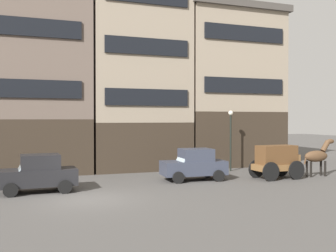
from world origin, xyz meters
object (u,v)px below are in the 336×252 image
Objects in this scene: draft_horse at (317,156)px; streetlamp_curbside at (231,132)px; fire_hydrant_curbside at (218,166)px; sedan_dark at (194,165)px; sedan_light at (38,173)px; cargo_wagon at (277,159)px.

draft_horse is 5.74m from streetlamp_curbside.
streetlamp_curbside is 4.96× the size of fire_hydrant_curbside.
sedan_dark is 4.56× the size of fire_hydrant_curbside.
draft_horse is 0.63× the size of sedan_light.
draft_horse is at bearing 0.02° from cargo_wagon.
fire_hydrant_curbside is (2.82, 2.55, -0.49)m from sedan_dark.
streetlamp_curbside is (-0.89, 4.04, 1.52)m from cargo_wagon.
sedan_light is 4.52× the size of fire_hydrant_curbside.
sedan_light is 0.91× the size of streetlamp_curbside.
streetlamp_curbside is at bearing 133.54° from draft_horse.
streetlamp_curbside reaches higher than draft_horse.
draft_horse is 0.62× the size of sedan_dark.
sedan_dark is 3.83m from fire_hydrant_curbside.
sedan_dark is 8.66m from sedan_light.
cargo_wagon is 4.41m from streetlamp_curbside.
draft_horse is at bearing -46.46° from streetlamp_curbside.
cargo_wagon reaches higher than fire_hydrant_curbside.
cargo_wagon is 3.54× the size of fire_hydrant_curbside.
fire_hydrant_curbside is at bearing 42.15° from sedan_dark.
cargo_wagon reaches higher than sedan_light.
sedan_light is (-16.44, 0.27, -0.36)m from draft_horse.
sedan_light reaches higher than fire_hydrant_curbside.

